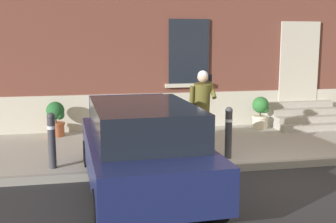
{
  "coord_description": "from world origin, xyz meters",
  "views": [
    {
      "loc": [
        -3.19,
        -6.63,
        2.49
      ],
      "look_at": [
        -1.51,
        1.6,
        1.1
      ],
      "focal_mm": 45.96,
      "sensor_mm": 36.0,
      "label": 1
    }
  ],
  "objects_px": {
    "bollard_near_person": "(229,131)",
    "planter_terracotta": "(56,118)",
    "person_on_phone": "(202,107)",
    "planter_cream": "(261,112)",
    "hatchback_car_navy": "(142,146)",
    "planter_charcoal": "(162,114)",
    "bollard_far_left": "(52,138)"
  },
  "relations": [
    {
      "from": "hatchback_car_navy",
      "to": "person_on_phone",
      "type": "bearing_deg",
      "value": 47.72
    },
    {
      "from": "bollard_near_person",
      "to": "person_on_phone",
      "type": "xyz_separation_m",
      "value": [
        -0.45,
        0.38,
        0.44
      ]
    },
    {
      "from": "person_on_phone",
      "to": "planter_terracotta",
      "type": "relative_size",
      "value": 2.03
    },
    {
      "from": "bollard_far_left",
      "to": "planter_terracotta",
      "type": "height_order",
      "value": "bollard_far_left"
    },
    {
      "from": "hatchback_car_navy",
      "to": "bollard_far_left",
      "type": "xyz_separation_m",
      "value": [
        -1.51,
        1.22,
        -0.08
      ]
    },
    {
      "from": "person_on_phone",
      "to": "planter_cream",
      "type": "height_order",
      "value": "person_on_phone"
    },
    {
      "from": "hatchback_car_navy",
      "to": "bollard_far_left",
      "type": "relative_size",
      "value": 3.94
    },
    {
      "from": "planter_cream",
      "to": "planter_charcoal",
      "type": "bearing_deg",
      "value": 175.32
    },
    {
      "from": "hatchback_car_navy",
      "to": "planter_charcoal",
      "type": "height_order",
      "value": "hatchback_car_navy"
    },
    {
      "from": "bollard_near_person",
      "to": "planter_cream",
      "type": "distance_m",
      "value": 3.22
    },
    {
      "from": "bollard_far_left",
      "to": "planter_terracotta",
      "type": "xyz_separation_m",
      "value": [
        -0.07,
        2.77,
        -0.11
      ]
    },
    {
      "from": "planter_charcoal",
      "to": "planter_cream",
      "type": "height_order",
      "value": "same"
    },
    {
      "from": "bollard_near_person",
      "to": "bollard_far_left",
      "type": "distance_m",
      "value": 3.42
    },
    {
      "from": "hatchback_car_navy",
      "to": "bollard_far_left",
      "type": "height_order",
      "value": "hatchback_car_navy"
    },
    {
      "from": "person_on_phone",
      "to": "bollard_near_person",
      "type": "bearing_deg",
      "value": -37.27
    },
    {
      "from": "person_on_phone",
      "to": "planter_terracotta",
      "type": "bearing_deg",
      "value": 144.76
    },
    {
      "from": "planter_terracotta",
      "to": "planter_charcoal",
      "type": "xyz_separation_m",
      "value": [
        2.66,
        0.09,
        0.0
      ]
    },
    {
      "from": "bollard_near_person",
      "to": "planter_terracotta",
      "type": "distance_m",
      "value": 4.45
    },
    {
      "from": "hatchback_car_navy",
      "to": "bollard_far_left",
      "type": "distance_m",
      "value": 1.94
    },
    {
      "from": "bollard_near_person",
      "to": "bollard_far_left",
      "type": "bearing_deg",
      "value": 180.0
    },
    {
      "from": "hatchback_car_navy",
      "to": "person_on_phone",
      "type": "distance_m",
      "value": 2.2
    },
    {
      "from": "bollard_near_person",
      "to": "person_on_phone",
      "type": "relative_size",
      "value": 0.6
    },
    {
      "from": "bollard_far_left",
      "to": "bollard_near_person",
      "type": "bearing_deg",
      "value": 0.0
    },
    {
      "from": "hatchback_car_navy",
      "to": "planter_terracotta",
      "type": "bearing_deg",
      "value": 111.55
    },
    {
      "from": "hatchback_car_navy",
      "to": "bollard_near_person",
      "type": "xyz_separation_m",
      "value": [
        1.91,
        1.22,
        -0.08
      ]
    },
    {
      "from": "planter_terracotta",
      "to": "hatchback_car_navy",
      "type": "bearing_deg",
      "value": -68.45
    },
    {
      "from": "hatchback_car_navy",
      "to": "planter_terracotta",
      "type": "relative_size",
      "value": 4.79
    },
    {
      "from": "bollard_far_left",
      "to": "hatchback_car_navy",
      "type": "bearing_deg",
      "value": -38.96
    },
    {
      "from": "planter_charcoal",
      "to": "planter_cream",
      "type": "xyz_separation_m",
      "value": [
        2.66,
        -0.22,
        0.0
      ]
    },
    {
      "from": "hatchback_car_navy",
      "to": "planter_terracotta",
      "type": "height_order",
      "value": "hatchback_car_navy"
    },
    {
      "from": "bollard_near_person",
      "to": "planter_terracotta",
      "type": "height_order",
      "value": "bollard_near_person"
    },
    {
      "from": "person_on_phone",
      "to": "planter_terracotta",
      "type": "distance_m",
      "value": 3.9
    }
  ]
}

